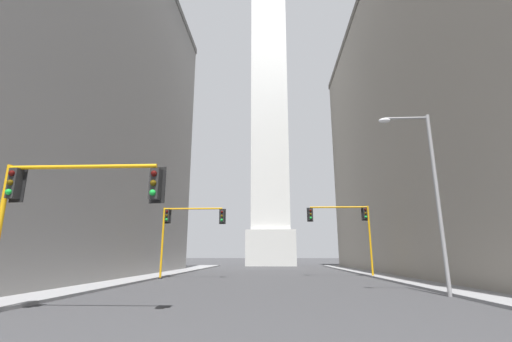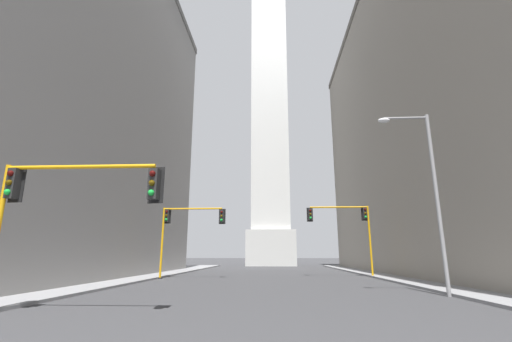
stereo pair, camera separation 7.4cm
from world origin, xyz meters
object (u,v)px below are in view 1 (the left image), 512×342
Objects in this scene: traffic_light_mid_right at (348,222)px; traffic_light_mid_left at (184,224)px; obelisk at (269,94)px; street_lamp at (428,182)px; traffic_light_near_left at (59,197)px.

traffic_light_mid_right is 1.07× the size of traffic_light_mid_left.
obelisk is at bearing 102.83° from traffic_light_mid_right.
street_lamp is at bearing -85.68° from traffic_light_mid_right.
traffic_light_mid_right is (14.59, 20.78, 0.95)m from traffic_light_near_left.
traffic_light_near_left is at bearing -158.53° from street_lamp.
traffic_light_mid_right is at bearing -77.17° from obelisk.
street_lamp is at bearing 21.47° from traffic_light_near_left.
traffic_light_near_left is 17.81m from traffic_light_mid_left.
traffic_light_near_left is 1.00× the size of traffic_light_mid_left.
traffic_light_mid_left is 19.65m from street_lamp.
obelisk is at bearing 78.64° from traffic_light_mid_left.
traffic_light_near_left is 0.64× the size of street_lamp.
traffic_light_mid_right is at bearing 11.48° from traffic_light_mid_left.
traffic_light_near_left is 0.93× the size of traffic_light_mid_right.
obelisk is 47.30m from traffic_light_mid_left.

